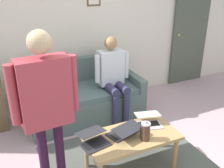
% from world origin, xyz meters
% --- Properties ---
extents(back_wall, '(7.04, 0.11, 2.70)m').
position_xyz_m(back_wall, '(-0.00, -2.20, 1.35)').
color(back_wall, silver).
rests_on(back_wall, ground_plane).
extents(interior_door, '(0.82, 0.09, 2.05)m').
position_xyz_m(interior_door, '(-2.23, -2.11, 1.02)').
color(interior_door, '#495241').
rests_on(interior_door, ground_plane).
extents(couch, '(1.73, 0.85, 0.88)m').
position_xyz_m(couch, '(0.20, -1.61, 0.31)').
color(couch, '#4F625D').
rests_on(couch, ground_plane).
extents(coffee_table, '(1.05, 0.56, 0.45)m').
position_xyz_m(coffee_table, '(0.11, -0.23, 0.40)').
color(coffee_table, tan).
rests_on(coffee_table, ground_plane).
extents(laptop_left, '(0.35, 0.35, 0.12)m').
position_xyz_m(laptop_left, '(-0.18, -0.34, 0.49)').
color(laptop_left, silver).
rests_on(laptop_left, coffee_table).
extents(laptop_center, '(0.40, 0.37, 0.12)m').
position_xyz_m(laptop_center, '(0.19, -0.27, 0.49)').
color(laptop_center, '#28282D').
rests_on(laptop_center, coffee_table).
extents(laptop_right, '(0.34, 0.35, 0.13)m').
position_xyz_m(laptop_right, '(0.56, -0.26, 0.49)').
color(laptop_right, '#28282D').
rests_on(laptop_right, coffee_table).
extents(french_press, '(0.12, 0.10, 0.24)m').
position_xyz_m(french_press, '(0.02, -0.10, 0.55)').
color(french_press, '#4C3323').
rests_on(french_press, coffee_table).
extents(person_standing, '(0.60, 0.22, 1.72)m').
position_xyz_m(person_standing, '(1.02, -0.17, 1.10)').
color(person_standing, '#2A1129').
rests_on(person_standing, ground_plane).
extents(person_seated, '(0.55, 0.51, 1.28)m').
position_xyz_m(person_seated, '(-0.20, -1.38, 0.73)').
color(person_seated, '#322F50').
rests_on(person_seated, ground_plane).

